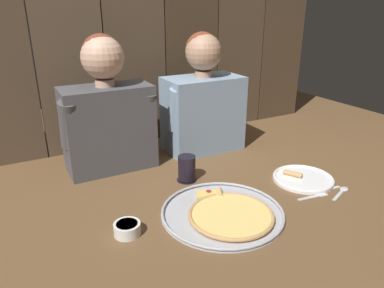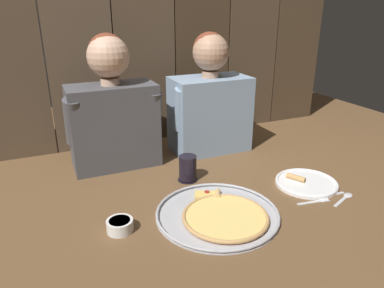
{
  "view_description": "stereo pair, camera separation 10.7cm",
  "coord_description": "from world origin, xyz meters",
  "px_view_note": "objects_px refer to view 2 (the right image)",
  "views": [
    {
      "loc": [
        -0.62,
        -1.03,
        0.68
      ],
      "look_at": [
        -0.0,
        0.1,
        0.18
      ],
      "focal_mm": 33.44,
      "sensor_mm": 36.0,
      "label": 1
    },
    {
      "loc": [
        -0.52,
        -1.08,
        0.68
      ],
      "look_at": [
        -0.0,
        0.1,
        0.18
      ],
      "focal_mm": 33.44,
      "sensor_mm": 36.0,
      "label": 2
    }
  ],
  "objects_px": {
    "pizza_tray": "(220,214)",
    "diner_right": "(210,100)",
    "diner_left": "(113,109)",
    "drinking_glass": "(188,168)",
    "dinner_plate": "(306,183)",
    "dipping_bowl": "(120,225)"
  },
  "relations": [
    {
      "from": "drinking_glass",
      "to": "dipping_bowl",
      "type": "xyz_separation_m",
      "value": [
        -0.34,
        -0.24,
        -0.03
      ]
    },
    {
      "from": "pizza_tray",
      "to": "dinner_plate",
      "type": "relative_size",
      "value": 1.73
    },
    {
      "from": "dinner_plate",
      "to": "diner_right",
      "type": "height_order",
      "value": "diner_right"
    },
    {
      "from": "drinking_glass",
      "to": "diner_right",
      "type": "relative_size",
      "value": 0.19
    },
    {
      "from": "dipping_bowl",
      "to": "diner_right",
      "type": "distance_m",
      "value": 0.81
    },
    {
      "from": "pizza_tray",
      "to": "diner_left",
      "type": "height_order",
      "value": "diner_left"
    },
    {
      "from": "dinner_plate",
      "to": "diner_left",
      "type": "xyz_separation_m",
      "value": [
        -0.66,
        0.51,
        0.25
      ]
    },
    {
      "from": "drinking_glass",
      "to": "diner_right",
      "type": "xyz_separation_m",
      "value": [
        0.23,
        0.28,
        0.2
      ]
    },
    {
      "from": "drinking_glass",
      "to": "dipping_bowl",
      "type": "height_order",
      "value": "drinking_glass"
    },
    {
      "from": "drinking_glass",
      "to": "dipping_bowl",
      "type": "distance_m",
      "value": 0.42
    },
    {
      "from": "dinner_plate",
      "to": "pizza_tray",
      "type": "bearing_deg",
      "value": -170.81
    },
    {
      "from": "diner_right",
      "to": "diner_left",
      "type": "bearing_deg",
      "value": 179.99
    },
    {
      "from": "dipping_bowl",
      "to": "diner_right",
      "type": "xyz_separation_m",
      "value": [
        0.58,
        0.52,
        0.23
      ]
    },
    {
      "from": "pizza_tray",
      "to": "dipping_bowl",
      "type": "xyz_separation_m",
      "value": [
        -0.33,
        0.06,
        0.01
      ]
    },
    {
      "from": "diner_right",
      "to": "drinking_glass",
      "type": "bearing_deg",
      "value": -130.35
    },
    {
      "from": "dinner_plate",
      "to": "diner_left",
      "type": "bearing_deg",
      "value": 142.31
    },
    {
      "from": "dinner_plate",
      "to": "diner_right",
      "type": "relative_size",
      "value": 0.43
    },
    {
      "from": "pizza_tray",
      "to": "diner_right",
      "type": "bearing_deg",
      "value": 67.21
    },
    {
      "from": "diner_right",
      "to": "pizza_tray",
      "type": "bearing_deg",
      "value": -112.79
    },
    {
      "from": "pizza_tray",
      "to": "drinking_glass",
      "type": "distance_m",
      "value": 0.31
    },
    {
      "from": "pizza_tray",
      "to": "dinner_plate",
      "type": "distance_m",
      "value": 0.44
    },
    {
      "from": "pizza_tray",
      "to": "dinner_plate",
      "type": "bearing_deg",
      "value": 9.19
    }
  ]
}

